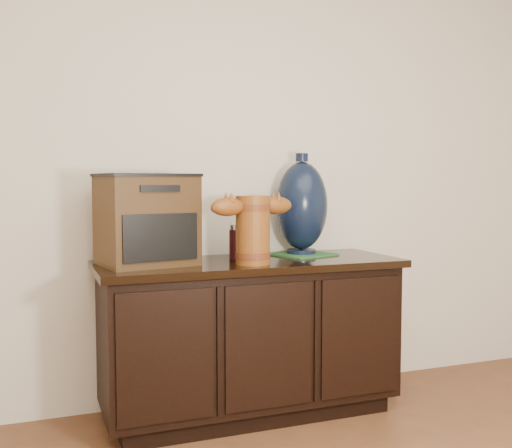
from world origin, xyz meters
name	(u,v)px	position (x,y,z in m)	size (l,w,h in m)	color
sideboard	(250,336)	(0.00, 2.23, 0.39)	(1.46, 0.56, 0.75)	black
terracotta_vessel	(253,226)	(-0.03, 2.09, 0.93)	(0.44, 0.20, 0.31)	brown
tv_radio	(147,219)	(-0.49, 2.25, 0.96)	(0.47, 0.40, 0.41)	#3A240E
green_mat	(301,254)	(0.32, 2.33, 0.76)	(0.28, 0.28, 0.01)	#295C2B
lamp_base	(302,206)	(0.32, 2.33, 1.01)	(0.34, 0.34, 0.51)	black
spray_can	(235,242)	(-0.05, 2.29, 0.84)	(0.06, 0.06, 0.17)	#570F12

